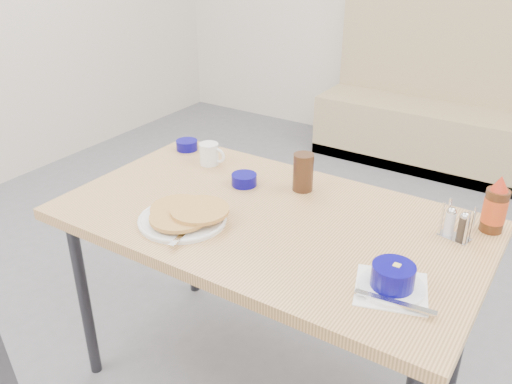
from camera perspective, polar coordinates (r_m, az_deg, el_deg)
The scene contains 11 objects.
booth_bench at distance 4.17m, azimuth 20.08°, elevation 7.15°, with size 1.90×0.56×1.22m.
dining_table at distance 1.84m, azimuth 1.36°, elevation -4.16°, with size 1.40×0.80×0.76m.
pancake_plate at distance 1.78m, azimuth -7.56°, elevation -2.48°, with size 0.29×0.30×0.05m.
coffee_mug at distance 2.17m, azimuth -4.88°, elevation 4.03°, with size 0.11×0.08×0.09m.
grits_setting at distance 1.49m, azimuth 14.17°, elevation -8.94°, with size 0.26×0.24×0.08m.
creamer_bowl at distance 2.34m, azimuth -7.29°, elevation 4.92°, with size 0.09×0.09×0.04m.
butter_bowl at distance 2.00m, azimuth -1.26°, elevation 1.30°, with size 0.09×0.09×0.04m.
amber_tumbler at distance 1.95m, azimuth 4.98°, elevation 2.09°, with size 0.07×0.07×0.14m, color #392112.
condiment_caddy at distance 1.77m, azimuth 20.32°, elevation -3.41°, with size 0.10×0.07×0.11m.
syrup_bottle at distance 1.84m, azimuth 23.87°, elevation -1.49°, with size 0.07×0.07×0.19m.
sugar_wrapper at distance 1.78m, azimuth -5.61°, elevation -3.01°, with size 0.04×0.02×0.00m, color #EE4F6B.
Camera 1 is at (0.82, -1.09, 1.65)m, focal length 38.00 mm.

